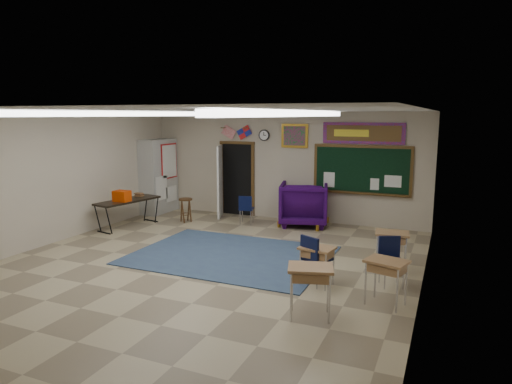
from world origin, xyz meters
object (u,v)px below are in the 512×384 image
at_px(wingback_armchair, 304,204).
at_px(student_desk_front_right, 391,249).
at_px(folding_table, 128,212).
at_px(student_desk_front_left, 317,264).
at_px(wooden_stool, 186,210).

bearing_deg(wingback_armchair, student_desk_front_right, 118.58).
bearing_deg(folding_table, student_desk_front_left, -8.54).
bearing_deg(student_desk_front_right, student_desk_front_left, -136.02).
xyz_separation_m(student_desk_front_right, wooden_stool, (-5.69, 1.82, -0.07)).
bearing_deg(student_desk_front_right, folding_table, 166.94).
bearing_deg(student_desk_front_right, wooden_stool, 155.23).
height_order(wingback_armchair, student_desk_front_left, wingback_armchair).
bearing_deg(wingback_armchair, folding_table, 11.61).
distance_m(wingback_armchair, student_desk_front_left, 4.38).
distance_m(wingback_armchair, wooden_stool, 3.24).
height_order(wingback_armchair, wooden_stool, wingback_armchair).
xyz_separation_m(folding_table, wooden_stool, (1.07, 1.11, -0.06)).
height_order(wingback_armchair, folding_table, wingback_armchair).
xyz_separation_m(student_desk_front_right, folding_table, (-6.76, 0.72, -0.01)).
relative_size(wingback_armchair, student_desk_front_left, 1.85).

